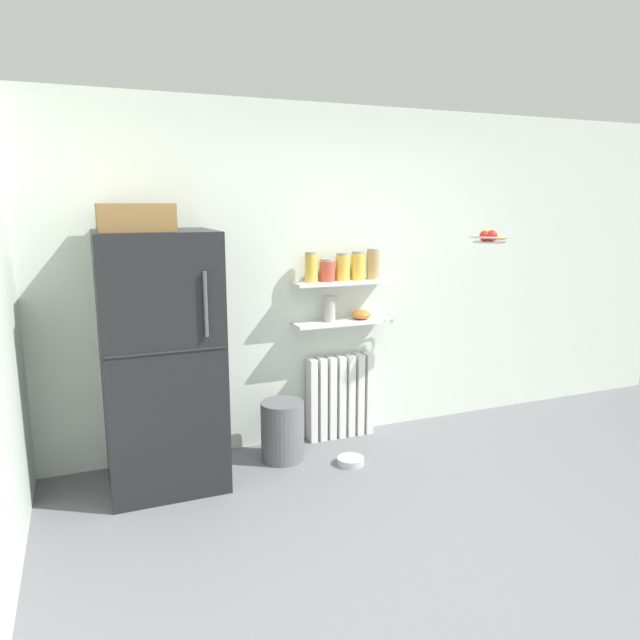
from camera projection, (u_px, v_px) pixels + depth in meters
name	position (u px, v px, depth m)	size (l,w,h in m)	color
ground_plane	(428.00, 523.00, 3.49)	(7.04, 7.04, 0.00)	slate
back_wall	(328.00, 276.00, 4.64)	(7.04, 0.10, 2.60)	silver
refrigerator	(160.00, 355.00, 3.86)	(0.74, 0.73, 1.87)	black
radiator	(340.00, 397.00, 4.73)	(0.55, 0.12, 0.67)	white
wall_shelf_lower	(342.00, 322.00, 4.58)	(0.79, 0.22, 0.03)	white
wall_shelf_upper	(343.00, 282.00, 4.52)	(0.79, 0.22, 0.03)	white
storage_jar_0	(311.00, 267.00, 4.40)	(0.10, 0.10, 0.23)	yellow
storage_jar_1	(327.00, 270.00, 4.46)	(0.12, 0.12, 0.17)	#C64C38
storage_jar_2	(343.00, 267.00, 4.50)	(0.11, 0.11, 0.22)	yellow
storage_jar_3	(358.00, 266.00, 4.55)	(0.10, 0.10, 0.22)	yellow
storage_jar_4	(373.00, 264.00, 4.59)	(0.10, 0.10, 0.24)	tan
vase	(330.00, 309.00, 4.52)	(0.09, 0.09, 0.20)	#B2ADA8
shelf_bowl	(361.00, 315.00, 4.64)	(0.16, 0.16, 0.07)	orange
trash_bin	(282.00, 431.00, 4.33)	(0.32, 0.32, 0.44)	slate
pet_food_bowl	(351.00, 461.00, 4.28)	(0.20, 0.20, 0.05)	#B7B7BC
hanging_fruit_basket	(490.00, 237.00, 4.41)	(0.30, 0.30, 0.10)	#B2B2B7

